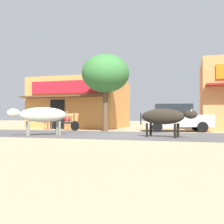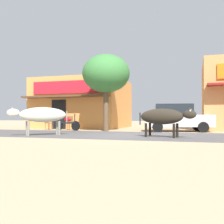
# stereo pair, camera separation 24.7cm
# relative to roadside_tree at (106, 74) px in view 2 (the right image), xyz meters

# --- Properties ---
(ground) EXTENTS (80.00, 80.00, 0.00)m
(ground) POSITION_rel_roadside_tree_xyz_m (2.15, -2.96, -3.51)
(ground) COLOR tan
(asphalt_road) EXTENTS (72.00, 5.58, 0.00)m
(asphalt_road) POSITION_rel_roadside_tree_xyz_m (2.15, -2.96, -3.50)
(asphalt_road) COLOR #504E4F
(asphalt_road) RESTS_ON ground
(storefront_left_cafe) EXTENTS (6.72, 6.86, 3.84)m
(storefront_left_cafe) POSITION_rel_roadside_tree_xyz_m (-3.55, 4.72, -1.58)
(storefront_left_cafe) COLOR #DE9148
(storefront_left_cafe) RESTS_ON ground
(roadside_tree) EXTENTS (2.92, 2.92, 4.71)m
(roadside_tree) POSITION_rel_roadside_tree_xyz_m (0.00, 0.00, 0.00)
(roadside_tree) COLOR brown
(roadside_tree) RESTS_ON ground
(parked_hatchback_car) EXTENTS (4.14, 2.50, 1.64)m
(parked_hatchback_car) POSITION_rel_roadside_tree_xyz_m (4.16, 0.97, -2.66)
(parked_hatchback_car) COLOR silver
(parked_hatchback_car) RESTS_ON ground
(parked_motorcycle) EXTENTS (1.94, 0.44, 1.06)m
(parked_motorcycle) POSITION_rel_roadside_tree_xyz_m (-2.67, 0.13, -3.04)
(parked_motorcycle) COLOR black
(parked_motorcycle) RESTS_ON ground
(cow_near_brown) EXTENTS (2.31, 2.22, 1.34)m
(cow_near_brown) POSITION_rel_roadside_tree_xyz_m (-1.76, -4.37, -2.54)
(cow_near_brown) COLOR beige
(cow_near_brown) RESTS_ON ground
(cow_far_dark) EXTENTS (2.50, 1.07, 1.24)m
(cow_far_dark) POSITION_rel_roadside_tree_xyz_m (3.90, -3.85, -2.62)
(cow_far_dark) COLOR #2B251C
(cow_far_dark) RESTS_ON ground
(cafe_chair_near_tree) EXTENTS (0.50, 0.50, 0.92)m
(cafe_chair_near_tree) POSITION_rel_roadside_tree_xyz_m (-4.42, 0.69, -2.99)
(cafe_chair_near_tree) COLOR brown
(cafe_chair_near_tree) RESTS_ON ground
(cafe_chair_by_doorway) EXTENTS (0.49, 0.49, 0.92)m
(cafe_chair_by_doorway) POSITION_rel_roadside_tree_xyz_m (-2.89, 0.98, -2.99)
(cafe_chair_by_doorway) COLOR brown
(cafe_chair_by_doorway) RESTS_ON ground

